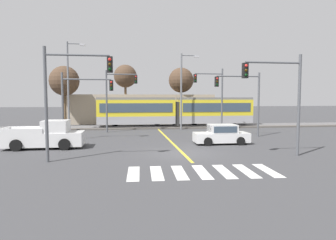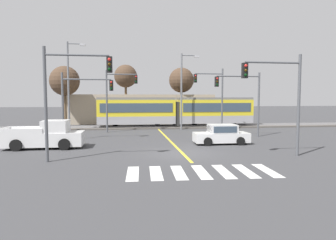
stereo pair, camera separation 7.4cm
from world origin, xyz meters
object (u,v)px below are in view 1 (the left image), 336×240
object	(u,v)px
street_lamp_west	(70,82)
pickup_truck	(46,136)
traffic_light_near_left	(68,87)
bare_tree_far_west	(64,81)
traffic_light_far_right	(213,91)
street_lamp_centre	(183,87)
light_rail_tram	(176,110)
traffic_light_near_right	(281,90)
traffic_light_far_left	(117,92)
bare_tree_east	(181,80)
sedan_crossing	(221,135)
traffic_light_mid_right	(243,94)
bare_tree_west	(125,77)
traffic_light_mid_left	(81,96)

from	to	relation	value
street_lamp_west	pickup_truck	bearing A→B (deg)	-88.80
traffic_light_near_left	bare_tree_far_west	xyz separation A→B (m)	(-4.44, 21.80, 1.45)
traffic_light_far_right	street_lamp_centre	distance (m)	3.44
light_rail_tram	traffic_light_near_right	world-z (taller)	traffic_light_near_right
traffic_light_far_left	bare_tree_east	size ratio (longest dim) A/B	0.82
sedan_crossing	bare_tree_far_west	world-z (taller)	bare_tree_far_west
bare_tree_far_west	light_rail_tram	bearing A→B (deg)	-14.83
traffic_light_mid_right	traffic_light_near_left	xyz separation A→B (m)	(-13.77, -8.79, 0.25)
traffic_light_far_right	bare_tree_west	size ratio (longest dim) A/B	0.83
street_lamp_west	bare_tree_east	world-z (taller)	street_lamp_west
pickup_truck	bare_tree_east	world-z (taller)	bare_tree_east
traffic_light_near_right	bare_tree_west	size ratio (longest dim) A/B	0.77
pickup_truck	bare_tree_west	bearing A→B (deg)	73.88
traffic_light_mid_left	bare_tree_east	size ratio (longest dim) A/B	0.73
traffic_light_near_right	street_lamp_west	distance (m)	21.94
traffic_light_near_left	bare_tree_far_west	size ratio (longest dim) A/B	0.85
light_rail_tram	traffic_light_near_right	bearing A→B (deg)	-79.75
sedan_crossing	traffic_light_far_right	xyz separation A→B (m)	(2.02, 9.11, 3.62)
traffic_light_mid_right	bare_tree_west	distance (m)	18.88
traffic_light_far_left	bare_tree_west	xyz separation A→B (m)	(0.89, 10.12, 2.25)
traffic_light_far_left	traffic_light_near_right	world-z (taller)	traffic_light_far_left
sedan_crossing	traffic_light_mid_left	bearing A→B (deg)	162.23
traffic_light_near_left	bare_tree_west	xyz separation A→B (m)	(3.12, 24.18, 2.23)
traffic_light_far_left	traffic_light_far_right	distance (m)	10.27
light_rail_tram	traffic_light_mid_left	xyz separation A→B (m)	(-9.65, -9.68, 1.69)
street_lamp_centre	bare_tree_east	xyz separation A→B (m)	(1.37, 8.51, 1.19)
traffic_light_near_left	light_rail_tram	bearing A→B (deg)	63.44
traffic_light_near_right	street_lamp_centre	xyz separation A→B (m)	(-2.96, 15.92, 0.73)
traffic_light_mid_left	street_lamp_west	world-z (taller)	street_lamp_west
light_rail_tram	traffic_light_mid_left	distance (m)	13.77
traffic_light_far_left	traffic_light_near_right	bearing A→B (deg)	-54.46
pickup_truck	traffic_light_far_left	distance (m)	10.91
light_rail_tram	bare_tree_far_west	distance (m)	14.46
street_lamp_west	bare_tree_east	xyz separation A→B (m)	(13.55, 8.61, 0.71)
sedan_crossing	traffic_light_near_left	size ratio (longest dim) A/B	0.66
traffic_light_near_left	bare_tree_west	world-z (taller)	bare_tree_west
street_lamp_west	bare_tree_far_west	bearing A→B (deg)	105.60
sedan_crossing	street_lamp_west	bearing A→B (deg)	141.23
traffic_light_far_left	bare_tree_west	size ratio (longest dim) A/B	0.79
sedan_crossing	bare_tree_west	xyz separation A→B (m)	(-7.36, 19.18, 5.74)
sedan_crossing	bare_tree_east	bearing A→B (deg)	88.92
traffic_light_mid_right	bare_tree_east	distance (m)	15.81
traffic_light_near_right	bare_tree_west	bearing A→B (deg)	110.89
traffic_light_near_right	traffic_light_mid_left	bearing A→B (deg)	145.98
street_lamp_centre	light_rail_tram	bearing A→B (deg)	98.49
pickup_truck	traffic_light_mid_left	bearing A→B (deg)	62.67
street_lamp_centre	traffic_light_mid_left	bearing A→B (deg)	-144.53
street_lamp_west	traffic_light_far_left	bearing A→B (deg)	-17.28
traffic_light_near_right	pickup_truck	bearing A→B (deg)	161.34
light_rail_tram	traffic_light_far_left	world-z (taller)	traffic_light_far_left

